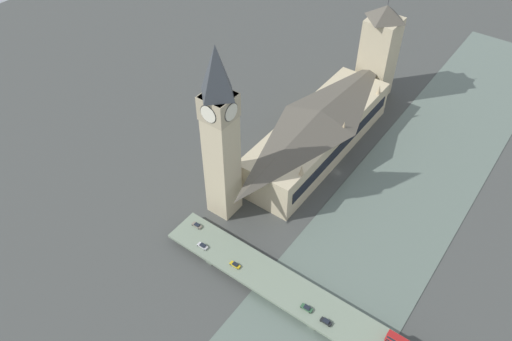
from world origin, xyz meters
name	(u,v)px	position (x,y,z in m)	size (l,w,h in m)	color
ground_plane	(338,172)	(0.00, 0.00, 0.00)	(600.00, 600.00, 0.00)	#424442
river_water	(401,202)	(-33.36, 0.00, 0.15)	(54.73, 360.00, 0.30)	slate
parliament_hall	(318,131)	(17.15, -8.00, 12.62)	(28.77, 98.59, 25.41)	#C1B28E
clock_tower	(220,133)	(30.28, 51.00, 44.15)	(12.61, 12.61, 83.52)	#C1B28E
victoria_tower	(379,53)	(17.21, -69.81, 27.54)	(17.04, 17.04, 59.08)	#C1B28E
road_bridge	(321,311)	(-33.36, 72.67, 3.52)	(141.46, 15.93, 4.39)	#5D6A59
car_northbound_lead	(197,225)	(30.62, 69.59, 5.07)	(4.57, 1.82, 1.35)	slate
car_northbound_tail	(203,246)	(21.38, 76.59, 5.11)	(4.62, 1.90, 1.47)	silver
car_southbound_lead	(235,265)	(4.70, 76.10, 5.04)	(4.52, 1.74, 1.29)	gold
car_southbound_mid	(307,308)	(-28.82, 75.69, 5.09)	(4.62, 1.88, 1.40)	#2D5638
car_southbound_tail	(326,322)	(-37.46, 76.26, 5.10)	(4.36, 1.81, 1.40)	black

